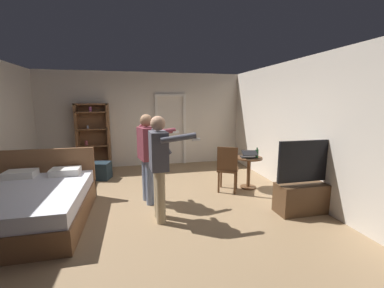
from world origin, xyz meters
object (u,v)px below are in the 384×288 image
Objects in this scene: tv_flatscreen at (308,191)px; laptop at (249,155)px; bed at (31,204)px; bookshelf at (93,135)px; bottle_on_table at (257,153)px; suitcase_dark at (100,171)px; side_table at (249,168)px; wooden_chair at (228,167)px; person_blue_shirt at (160,161)px; person_striped_shirt at (148,152)px; suitcase_small at (95,170)px.

tv_flatscreen is 1.45m from laptop.
bed is 1.13× the size of bookshelf.
bottle_on_table is 0.46× the size of suitcase_dark.
wooden_chair is at bearing -166.91° from side_table.
bookshelf is 1.26m from suitcase_dark.
bottle_on_table is 0.13× the size of person_blue_shirt.
person_blue_shirt is 0.79m from person_striped_shirt.
bookshelf is 1.46× the size of tv_flatscreen.
person_blue_shirt is 3.47× the size of suitcase_dark.
wooden_chair is (-0.55, -0.13, 0.08)m from side_table.
suitcase_small is (-1.27, 2.07, -0.82)m from person_striped_shirt.
laptop is 1.70× the size of bottle_on_table.
wooden_chair reaches higher than side_table.
bookshelf is at bearing 140.20° from wooden_chair.
suitcase_dark is (-1.11, 1.72, -0.77)m from person_striped_shirt.
tv_flatscreen reaches higher than side_table.
suitcase_dark is at bearing 156.71° from side_table.
laptop is 2.20m from person_striped_shirt.
bottle_on_table is at bearing -18.69° from suitcase_small.
bed is 4.30m from bottle_on_table.
side_table is (3.56, -2.38, -0.54)m from bookshelf.
person_blue_shirt reaches higher than suitcase_dark.
bookshelf reaches higher than tv_flatscreen.
tv_flatscreen is at bearing -8.19° from bed.
laptop is 3.94m from suitcase_small.
side_table is 2.29m from person_striped_shirt.
wooden_chair is (3.01, -2.51, -0.46)m from bookshelf.
laptop is 0.19m from bottle_on_table.
laptop is 0.23× the size of person_blue_shirt.
person_striped_shirt reaches higher than suitcase_dark.
person_striped_shirt is at bearing -174.85° from bottle_on_table.
laptop is at bearing 9.49° from wooden_chair.
suitcase_dark is (-3.78, 2.77, -0.16)m from tv_flatscreen.
wooden_chair reaches higher than suitcase_dark.
side_table is at bearing -8.91° from suitcase_dark.
laptop is 3.63m from suitcase_dark.
side_table is 0.41× the size of person_blue_shirt.
wooden_chair is at bearing -14.96° from suitcase_dark.
person_blue_shirt reaches higher than person_striped_shirt.
side_table is at bearing -33.77° from bookshelf.
person_blue_shirt reaches higher than wooden_chair.
person_striped_shirt reaches higher than side_table.
bed is 2.03m from person_striped_shirt.
tv_flatscreen is 3.34× the size of laptop.
person_blue_shirt reaches higher than side_table.
side_table is 3.62m from suitcase_dark.
wooden_chair is at bearing -176.04° from bottle_on_table.
bookshelf is (0.53, 3.07, 0.70)m from bed.
person_blue_shirt is (-2.03, -1.02, 0.23)m from laptop.
suitcase_dark is at bearing 156.43° from bottle_on_table.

